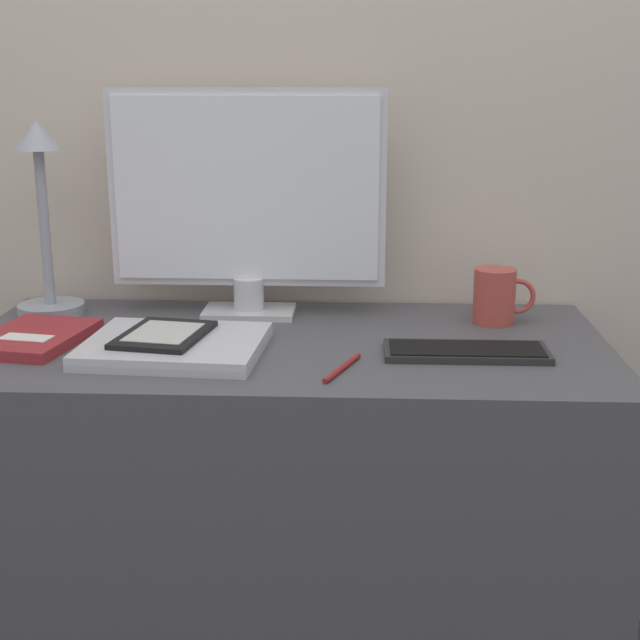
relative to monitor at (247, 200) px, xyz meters
The scene contains 10 objects.
wall_back 0.29m from the monitor, 57.39° to the left, with size 3.60×0.05×2.40m.
desk 0.63m from the monitor, 64.45° to the right, with size 1.14×0.57×0.73m.
monitor is the anchor object (origin of this frame).
keyboard 0.52m from the monitor, 31.79° to the right, with size 0.28×0.11×0.01m.
laptop 0.35m from the monitor, 110.21° to the right, with size 0.31×0.27×0.03m.
ereader 0.34m from the monitor, 114.74° to the right, with size 0.16×0.20×0.01m.
desk_lamp 0.39m from the monitor, behind, with size 0.13×0.13×0.38m.
notebook 0.47m from the monitor, 149.19° to the right, with size 0.20×0.25×0.02m.
coffee_mug 0.51m from the monitor, ahead, with size 0.12×0.08×0.10m.
pen 0.45m from the monitor, 60.43° to the right, with size 0.06×0.14×0.01m.
Camera 1 is at (0.13, -1.25, 1.19)m, focal length 50.00 mm.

